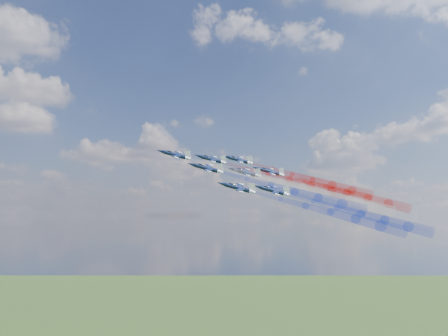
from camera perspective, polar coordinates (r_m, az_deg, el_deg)
jet_lead at (r=169.21m, az=-5.76°, el=1.54°), size 16.14×15.27×9.31m
trail_lead at (r=169.43m, az=4.02°, el=-1.04°), size 43.13×28.66×17.39m
jet_inner_left at (r=158.66m, az=-2.04°, el=-0.03°), size 16.14×15.27×9.31m
trail_inner_left at (r=161.12m, az=8.30°, el=-2.75°), size 43.13×28.66×17.39m
jet_inner_right at (r=178.66m, az=-1.49°, el=1.03°), size 16.14×15.27×9.31m
trail_inner_right at (r=180.94m, az=7.69°, el=-1.40°), size 43.13×28.66×17.39m
jet_outer_left at (r=150.03m, az=1.64°, el=-2.35°), size 16.14×15.27×9.31m
trail_outer_left at (r=154.76m, az=12.42°, el=-5.11°), size 43.13×28.66×17.39m
jet_center_third at (r=169.28m, az=2.50°, el=-0.52°), size 16.14×15.27×9.31m
trail_center_third at (r=173.87m, az=12.05°, el=-3.03°), size 43.13×28.66×17.39m
jet_outer_right at (r=188.56m, az=1.72°, el=0.96°), size 16.14×15.27×9.31m
trail_outer_right at (r=192.32m, az=10.35°, el=-1.34°), size 43.13×28.66×17.39m
jet_rear_left at (r=158.58m, az=5.77°, el=-2.65°), size 16.14×15.27×9.31m
trail_rear_left at (r=165.19m, az=15.80°, el=-5.20°), size 43.13×28.66×17.39m
jet_rear_right at (r=180.17m, az=5.39°, el=-0.42°), size 16.14×15.27×9.31m
trail_rear_right at (r=186.00m, az=14.26°, el=-2.76°), size 43.13×28.66×17.39m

